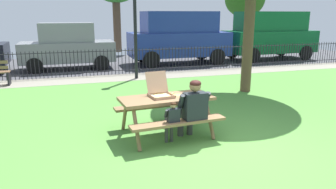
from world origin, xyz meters
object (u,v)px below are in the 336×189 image
Objects in this scene: parked_car_left at (68,46)px; child_at_table at (172,119)px; pizza_slice_on_table at (176,94)px; pizza_box_open at (160,92)px; parked_car_center at (179,36)px; picnic_table_foreground at (166,105)px; parked_car_right at (270,34)px; adult_at_table at (193,107)px; lamp_post_walkway at (135,14)px.

child_at_table is at bearing -79.50° from parked_car_left.
pizza_box_open is at bearing -178.28° from pizza_slice_on_table.
pizza_slice_on_table is at bearing -76.88° from parked_car_left.
parked_car_center is at bearing 68.48° from pizza_box_open.
picnic_table_foreground is 0.49× the size of parked_car_left.
pizza_slice_on_table is 0.06× the size of parked_car_right.
pizza_box_open is 0.12× the size of parked_car_center.
parked_car_center is at bearing 72.30° from adult_at_table.
adult_at_table is (0.47, -0.57, -0.20)m from pizza_box_open.
adult_at_table is 1.44× the size of child_at_table.
pizza_box_open is 9.32m from parked_car_center.
parked_car_left is 5.10m from parked_car_center.
lamp_post_walkway is (0.65, 6.29, 1.82)m from child_at_table.
picnic_table_foreground is 0.55m from child_at_table.
lamp_post_walkway reaches higher than child_at_table.
lamp_post_walkway is at bearing 84.11° from picnic_table_foreground.
picnic_table_foreground is 3.35× the size of pizza_box_open.
adult_at_table is 0.30× the size of parked_car_left.
parked_car_left is at bearing 100.95° from pizza_box_open.
picnic_table_foreground is 0.31m from pizza_slice_on_table.
parked_car_center is at bearing -180.00° from parked_car_right.
lamp_post_walkway is 4.17m from parked_car_center.
parked_car_center reaches higher than pizza_box_open.
pizza_slice_on_table is 0.07× the size of parked_car_left.
parked_car_center reaches higher than adult_at_table.
pizza_box_open is at bearing -134.24° from parked_car_right.
child_at_table is 12.54m from parked_car_right.
pizza_slice_on_table is 0.34× the size of child_at_table.
pizza_slice_on_table is at bearing 65.32° from child_at_table.
parked_car_center is at bearing 69.29° from picnic_table_foreground.
lamp_post_walkway reaches higher than adult_at_table.
lamp_post_walkway is 0.80× the size of parked_car_center.
parked_car_right reaches higher than picnic_table_foreground.
picnic_table_foreground is 1.61× the size of adult_at_table.
child_at_table is (-0.06, -0.54, -0.09)m from picnic_table_foreground.
parked_car_left is at bearing 100.50° from child_at_table.
lamp_post_walkway is at bearing 86.37° from pizza_slice_on_table.
parked_car_right is (8.43, 8.66, 0.45)m from pizza_box_open.
parked_car_right is (8.09, 8.65, 0.53)m from pizza_slice_on_table.
adult_at_table is at bearing -130.80° from parked_car_right.
adult_at_table is 0.25× the size of parked_car_right.
parked_car_right is at bearing 0.00° from parked_car_center.
picnic_table_foreground is 2.32× the size of child_at_table.
child_at_table is at bearing -109.93° from parked_car_center.
child_at_table reaches higher than pizza_slice_on_table.
parked_car_left is (-1.67, 8.66, 0.15)m from pizza_box_open.
lamp_post_walkway is (0.23, 6.23, 1.67)m from adult_at_table.
adult_at_table is at bearing -76.90° from parked_car_left.
pizza_slice_on_table is 0.07× the size of lamp_post_walkway.
pizza_box_open is 0.69× the size of child_at_table.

